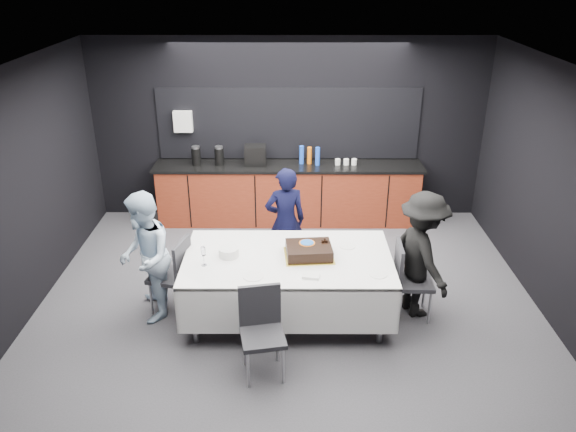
# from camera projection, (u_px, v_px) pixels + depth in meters

# --- Properties ---
(ground) EXTENTS (6.00, 6.00, 0.00)m
(ground) POSITION_uv_depth(u_px,v_px,m) (288.00, 296.00, 6.95)
(ground) COLOR #48484D
(ground) RESTS_ON ground
(room_shell) EXTENTS (6.04, 5.04, 2.82)m
(room_shell) POSITION_uv_depth(u_px,v_px,m) (288.00, 153.00, 6.17)
(room_shell) COLOR white
(room_shell) RESTS_ON ground
(kitchenette) EXTENTS (4.10, 0.64, 2.05)m
(kitchenette) POSITION_uv_depth(u_px,v_px,m) (287.00, 188.00, 8.73)
(kitchenette) COLOR maroon
(kitchenette) RESTS_ON ground
(party_table) EXTENTS (2.32, 1.32, 0.78)m
(party_table) POSITION_uv_depth(u_px,v_px,m) (288.00, 268.00, 6.32)
(party_table) COLOR #99999E
(party_table) RESTS_ON ground
(cake_assembly) EXTENTS (0.57, 0.48, 0.17)m
(cake_assembly) POSITION_uv_depth(u_px,v_px,m) (309.00, 251.00, 6.25)
(cake_assembly) COLOR yellow
(cake_assembly) RESTS_ON party_table
(plate_stack) EXTENTS (0.22, 0.22, 0.10)m
(plate_stack) POSITION_uv_depth(u_px,v_px,m) (229.00, 252.00, 6.26)
(plate_stack) COLOR white
(plate_stack) RESTS_ON party_table
(loose_plate_near) EXTENTS (0.22, 0.22, 0.01)m
(loose_plate_near) POSITION_uv_depth(u_px,v_px,m) (253.00, 276.00, 5.87)
(loose_plate_near) COLOR white
(loose_plate_near) RESTS_ON party_table
(loose_plate_right_a) EXTENTS (0.18, 0.18, 0.01)m
(loose_plate_right_a) POSITION_uv_depth(u_px,v_px,m) (347.00, 246.00, 6.48)
(loose_plate_right_a) COLOR white
(loose_plate_right_a) RESTS_ON party_table
(loose_plate_right_b) EXTENTS (0.19, 0.19, 0.01)m
(loose_plate_right_b) POSITION_uv_depth(u_px,v_px,m) (378.00, 274.00, 5.91)
(loose_plate_right_b) COLOR white
(loose_plate_right_b) RESTS_ON party_table
(loose_plate_far) EXTENTS (0.18, 0.18, 0.01)m
(loose_plate_far) POSITION_uv_depth(u_px,v_px,m) (293.00, 239.00, 6.65)
(loose_plate_far) COLOR white
(loose_plate_far) RESTS_ON party_table
(fork_pile) EXTENTS (0.20, 0.14, 0.03)m
(fork_pile) POSITION_uv_depth(u_px,v_px,m) (311.00, 276.00, 5.85)
(fork_pile) COLOR white
(fork_pile) RESTS_ON party_table
(champagne_flute) EXTENTS (0.06, 0.06, 0.22)m
(champagne_flute) POSITION_uv_depth(u_px,v_px,m) (203.00, 252.00, 6.02)
(champagne_flute) COLOR white
(champagne_flute) RESTS_ON party_table
(chair_left) EXTENTS (0.51, 0.51, 0.92)m
(chair_left) POSITION_uv_depth(u_px,v_px,m) (175.00, 271.00, 6.47)
(chair_left) COLOR #2A2A2E
(chair_left) RESTS_ON ground
(chair_right) EXTENTS (0.44, 0.44, 0.92)m
(chair_right) POSITION_uv_depth(u_px,v_px,m) (407.00, 275.00, 6.37)
(chair_right) COLOR #2A2A2E
(chair_right) RESTS_ON ground
(chair_near) EXTENTS (0.49, 0.49, 0.92)m
(chair_near) POSITION_uv_depth(u_px,v_px,m) (262.00, 325.00, 5.51)
(chair_near) COLOR #2A2A2E
(chair_near) RESTS_ON ground
(person_center) EXTENTS (0.59, 0.46, 1.46)m
(person_center) POSITION_uv_depth(u_px,v_px,m) (285.00, 221.00, 7.22)
(person_center) COLOR black
(person_center) RESTS_ON ground
(person_left) EXTENTS (0.72, 0.85, 1.53)m
(person_left) POSITION_uv_depth(u_px,v_px,m) (145.00, 257.00, 6.28)
(person_left) COLOR silver
(person_left) RESTS_ON ground
(person_right) EXTENTS (0.84, 1.10, 1.51)m
(person_right) POSITION_uv_depth(u_px,v_px,m) (421.00, 255.00, 6.35)
(person_right) COLOR black
(person_right) RESTS_ON ground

